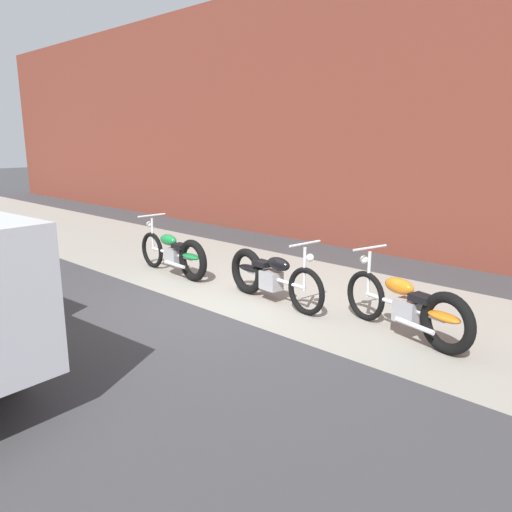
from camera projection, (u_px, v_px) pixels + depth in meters
The scene contains 6 objects.
ground_plane at pixel (205, 309), 7.27m from camera, with size 80.00×80.00×0.00m, color #38383A.
sidewalk_slab at pixel (283, 284), 8.50m from camera, with size 36.00×3.50×0.01m, color gray.
brick_building_wall at pixel (395, 111), 10.26m from camera, with size 36.00×0.50×5.91m, color brown.
motorcycle_green at pixel (176, 254), 8.97m from camera, with size 2.01×0.58×1.03m.
motorcycle_black at pixel (268, 275), 7.55m from camera, with size 2.00×0.60×1.03m.
motorcycle_orange at pixel (413, 308), 6.08m from camera, with size 1.97×0.75×1.03m.
Camera 1 is at (5.31, -4.47, 2.40)m, focal length 35.22 mm.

